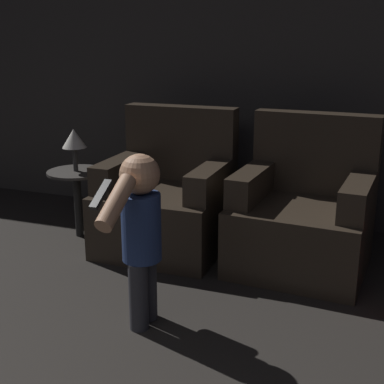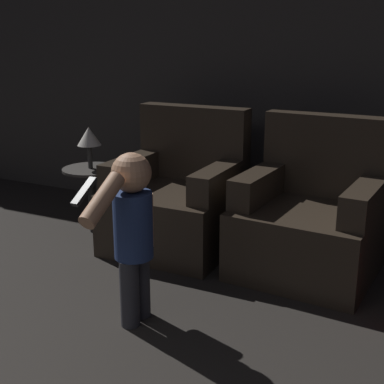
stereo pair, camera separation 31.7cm
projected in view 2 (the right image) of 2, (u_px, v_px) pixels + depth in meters
name	position (u px, v px, depth m)	size (l,w,h in m)	color
wall_back	(236.00, 62.00, 4.33)	(8.40, 0.05, 2.60)	#33302D
armchair_left	(178.00, 201.00, 3.91)	(0.85, 0.82, 1.00)	black
armchair_right	(310.00, 220.00, 3.50)	(0.91, 0.88, 1.00)	black
person_toddler	(132.00, 226.00, 2.78)	(0.21, 0.64, 0.94)	#28282D
side_table	(91.00, 180.00, 4.15)	(0.44, 0.44, 0.52)	black
lamp	(89.00, 137.00, 4.05)	(0.18, 0.18, 0.32)	#262626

